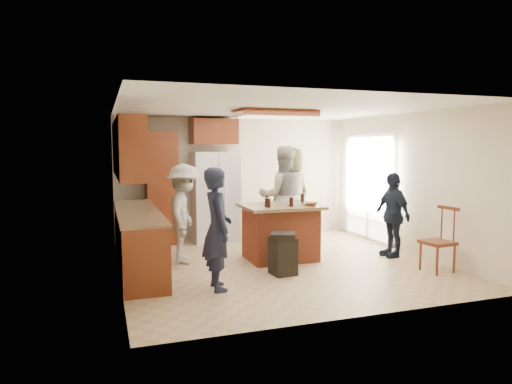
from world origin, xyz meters
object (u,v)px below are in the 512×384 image
object	(u,v)px
spindle_chair	(439,242)
person_front_left	(217,229)
person_behind_left	(283,197)
kitchen_island	(280,232)
person_side_right	(392,215)
person_counter	(184,214)
trash_bin	(283,253)
person_behind_right	(291,195)
refrigerator	(215,196)

from	to	relation	value
spindle_chair	person_front_left	bearing A→B (deg)	175.84
person_behind_left	spindle_chair	world-z (taller)	person_behind_left
kitchen_island	spindle_chair	world-z (taller)	spindle_chair
person_behind_left	person_side_right	distance (m)	2.02
person_counter	person_side_right	bearing A→B (deg)	-85.91
person_side_right	kitchen_island	distance (m)	1.98
person_front_left	trash_bin	world-z (taller)	person_front_left
person_behind_right	person_counter	distance (m)	2.51
kitchen_island	person_behind_left	bearing A→B (deg)	65.37
person_behind_left	person_behind_right	bearing A→B (deg)	-119.56
trash_bin	refrigerator	bearing A→B (deg)	97.64
refrigerator	kitchen_island	xyz separation A→B (m)	(0.67, -1.88, -0.43)
person_behind_left	kitchen_island	size ratio (longest dim) A/B	1.50
person_front_left	refrigerator	distance (m)	3.20
kitchen_island	trash_bin	distance (m)	0.93
person_behind_left	person_counter	size ratio (longest dim) A/B	1.18
person_behind_left	person_side_right	world-z (taller)	person_behind_left
refrigerator	spindle_chair	bearing A→B (deg)	-51.48
person_side_right	person_counter	distance (m)	3.56
person_front_left	kitchen_island	world-z (taller)	person_front_left
refrigerator	spindle_chair	size ratio (longest dim) A/B	1.81
person_front_left	kitchen_island	xyz separation A→B (m)	(1.40, 1.24, -0.34)
person_behind_right	trash_bin	xyz separation A→B (m)	(-1.04, -2.15, -0.63)
person_counter	person_behind_right	bearing A→B (deg)	-51.21
person_behind_left	person_counter	world-z (taller)	person_behind_left
person_front_left	person_behind_left	bearing A→B (deg)	-39.76
person_counter	person_behind_left	bearing A→B (deg)	-57.08
trash_bin	person_behind_left	bearing A→B (deg)	67.90
kitchen_island	trash_bin	bearing A→B (deg)	-109.36
trash_bin	person_behind_right	bearing A→B (deg)	64.13
person_behind_right	refrigerator	bearing A→B (deg)	-40.98
person_behind_right	person_side_right	bearing A→B (deg)	106.74
person_counter	trash_bin	world-z (taller)	person_counter
spindle_chair	person_behind_left	bearing A→B (deg)	123.48
person_side_right	refrigerator	xyz separation A→B (m)	(-2.59, 2.31, 0.17)
person_side_right	person_behind_left	bearing A→B (deg)	-132.71
person_behind_right	trash_bin	distance (m)	2.47
refrigerator	trash_bin	size ratio (longest dim) A/B	2.86
refrigerator	kitchen_island	world-z (taller)	refrigerator
kitchen_island	person_front_left	bearing A→B (deg)	-138.51
person_front_left	kitchen_island	bearing A→B (deg)	-48.07
person_behind_left	person_front_left	bearing A→B (deg)	61.25
person_side_right	person_counter	size ratio (longest dim) A/B	0.90
person_behind_left	person_behind_right	size ratio (longest dim) A/B	1.01
person_behind_right	person_behind_left	bearing A→B (deg)	31.12
person_front_left	trash_bin	bearing A→B (deg)	-70.97
person_front_left	person_side_right	xyz separation A→B (m)	(3.31, 0.81, -0.09)
person_behind_right	kitchen_island	world-z (taller)	person_behind_right
person_side_right	refrigerator	world-z (taller)	refrigerator
person_behind_left	trash_bin	xyz separation A→B (m)	(-0.72, -1.78, -0.64)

